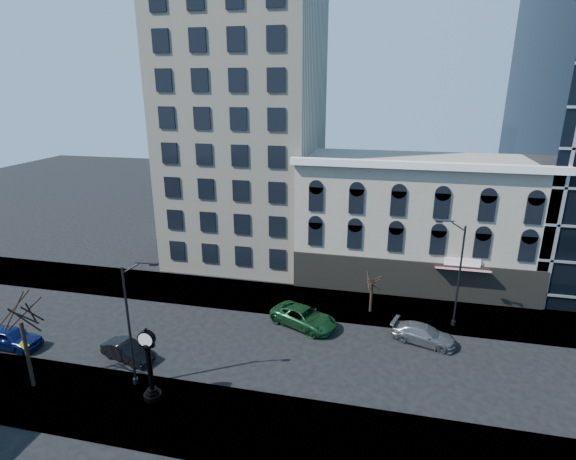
% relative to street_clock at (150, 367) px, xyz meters
% --- Properties ---
extents(ground, '(160.00, 160.00, 0.00)m').
position_rel_street_clock_xyz_m(ground, '(4.08, 7.03, -2.32)').
color(ground, black).
rests_on(ground, ground).
extents(sidewalk_far, '(160.00, 6.00, 0.12)m').
position_rel_street_clock_xyz_m(sidewalk_far, '(4.08, 15.03, -2.26)').
color(sidewalk_far, gray).
rests_on(sidewalk_far, ground).
extents(sidewalk_near, '(160.00, 6.00, 0.12)m').
position_rel_street_clock_xyz_m(sidewalk_near, '(4.08, -0.97, -2.26)').
color(sidewalk_near, gray).
rests_on(sidewalk_near, ground).
extents(cream_tower, '(15.90, 15.40, 42.50)m').
position_rel_street_clock_xyz_m(cream_tower, '(-2.03, 25.91, 17.00)').
color(cream_tower, beige).
rests_on(cream_tower, ground).
extents(victorian_row, '(22.60, 11.19, 12.50)m').
position_rel_street_clock_xyz_m(victorian_row, '(16.08, 22.92, 3.68)').
color(victorian_row, '#9F9683').
rests_on(victorian_row, ground).
extents(street_clock, '(1.10, 1.10, 4.87)m').
position_rel_street_clock_xyz_m(street_clock, '(0.00, 0.00, 0.00)').
color(street_clock, black).
rests_on(street_clock, sidewalk_near).
extents(street_lamp_near, '(2.18, 0.84, 8.63)m').
position_rel_street_clock_xyz_m(street_lamp_near, '(-1.16, 1.20, 4.31)').
color(street_lamp_near, black).
rests_on(street_lamp_near, sidewalk_near).
extents(street_lamp_far, '(2.29, 0.55, 8.86)m').
position_rel_street_clock_xyz_m(street_lamp_far, '(18.57, 13.52, 4.49)').
color(street_lamp_far, black).
rests_on(street_lamp_far, sidewalk_far).
extents(bare_tree_near, '(4.30, 4.30, 7.38)m').
position_rel_street_clock_xyz_m(bare_tree_near, '(-8.10, -0.62, 3.37)').
color(bare_tree_near, black).
rests_on(bare_tree_near, sidewalk_near).
extents(bare_tree_far, '(2.57, 2.57, 4.41)m').
position_rel_street_clock_xyz_m(bare_tree_far, '(12.57, 14.30, 1.12)').
color(bare_tree_far, black).
rests_on(bare_tree_far, sidewalk_far).
extents(warning_sign, '(0.79, 0.14, 2.42)m').
position_rel_street_clock_xyz_m(warning_sign, '(-9.53, 0.60, -0.53)').
color(warning_sign, black).
rests_on(warning_sign, sidewalk_near).
extents(car_near_a, '(4.67, 1.97, 1.58)m').
position_rel_street_clock_xyz_m(car_near_a, '(-13.15, 3.01, -1.53)').
color(car_near_a, '#0C194C').
rests_on(car_near_a, ground).
extents(car_near_b, '(4.26, 2.45, 1.33)m').
position_rel_street_clock_xyz_m(car_near_b, '(-3.85, 3.50, -1.66)').
color(car_near_b, black).
rests_on(car_near_b, ground).
extents(car_far_a, '(6.15, 4.68, 1.55)m').
position_rel_street_clock_xyz_m(car_far_a, '(7.45, 10.84, -1.54)').
color(car_far_a, '#143F1E').
rests_on(car_far_a, ground).
extents(car_far_b, '(5.16, 3.25, 1.39)m').
position_rel_street_clock_xyz_m(car_far_b, '(16.71, 10.41, -1.62)').
color(car_far_b, '#595B60').
rests_on(car_far_b, ground).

